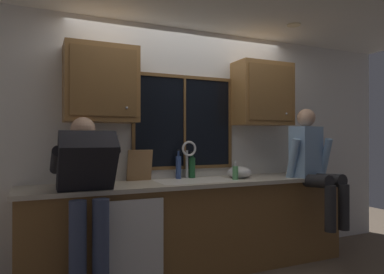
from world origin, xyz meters
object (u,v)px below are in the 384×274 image
object	(u,v)px
person_sitting_on_counter	(313,161)
soap_dispenser	(235,173)
bottle_green_glass	(178,167)
person_standing	(87,188)
knife_block	(107,172)
cutting_board	(140,165)
bottle_tall_clear	(192,167)
mixing_bowl	(239,172)

from	to	relation	value
person_sitting_on_counter	soap_dispenser	size ratio (longest dim) A/B	6.37
person_sitting_on_counter	bottle_green_glass	xyz separation A→B (m)	(-1.39, 0.48, -0.06)
person_sitting_on_counter	bottle_green_glass	world-z (taller)	person_sitting_on_counter
person_sitting_on_counter	soap_dispenser	distance (m)	0.91
person_standing	soap_dispenser	world-z (taller)	person_standing
knife_block	cutting_board	distance (m)	0.37
person_sitting_on_counter	bottle_green_glass	bearing A→B (deg)	161.03
knife_block	cutting_board	size ratio (longest dim) A/B	1.01
person_sitting_on_counter	bottle_tall_clear	xyz separation A→B (m)	(-1.23, 0.50, -0.07)
knife_block	person_standing	bearing A→B (deg)	-119.88
knife_block	bottle_tall_clear	xyz separation A→B (m)	(0.93, 0.13, 0.01)
person_standing	soap_dispenser	bearing A→B (deg)	7.15
mixing_bowl	soap_dispenser	world-z (taller)	soap_dispenser
cutting_board	person_sitting_on_counter	bearing A→B (deg)	-15.08
cutting_board	soap_dispenser	size ratio (longest dim) A/B	1.61
person_standing	bottle_tall_clear	size ratio (longest dim) A/B	5.37
bottle_green_glass	bottle_tall_clear	distance (m)	0.17
cutting_board	soap_dispenser	distance (m)	0.98
person_standing	knife_block	xyz separation A→B (m)	(0.23, 0.40, 0.08)
soap_dispenser	mixing_bowl	bearing A→B (deg)	46.16
mixing_bowl	knife_block	bearing A→B (deg)	177.14
cutting_board	mixing_bowl	bearing A→B (deg)	-10.17
person_standing	soap_dispenser	xyz separation A→B (m)	(1.50, 0.19, 0.04)
bottle_tall_clear	bottle_green_glass	bearing A→B (deg)	-173.33
soap_dispenser	knife_block	bearing A→B (deg)	170.63
person_sitting_on_counter	knife_block	world-z (taller)	person_sitting_on_counter
soap_dispenser	bottle_green_glass	distance (m)	0.60
cutting_board	bottle_tall_clear	xyz separation A→B (m)	(0.58, 0.01, -0.04)
knife_block	soap_dispenser	bearing A→B (deg)	-9.37
person_standing	mixing_bowl	size ratio (longest dim) A/B	5.88
knife_block	bottle_tall_clear	distance (m)	0.94
bottle_green_glass	person_sitting_on_counter	bearing A→B (deg)	-18.97
knife_block	bottle_tall_clear	size ratio (longest dim) A/B	1.13
cutting_board	knife_block	bearing A→B (deg)	-161.28
person_sitting_on_counter	person_standing	bearing A→B (deg)	-179.27
knife_block	bottle_tall_clear	world-z (taller)	knife_block
knife_block	person_sitting_on_counter	bearing A→B (deg)	-9.67
knife_block	bottle_green_glass	world-z (taller)	bottle_green_glass
person_sitting_on_counter	bottle_green_glass	distance (m)	1.47
cutting_board	bottle_tall_clear	size ratio (longest dim) A/B	1.11
person_standing	mixing_bowl	xyz separation A→B (m)	(1.64, 0.33, 0.03)
bottle_tall_clear	knife_block	bearing A→B (deg)	-172.13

